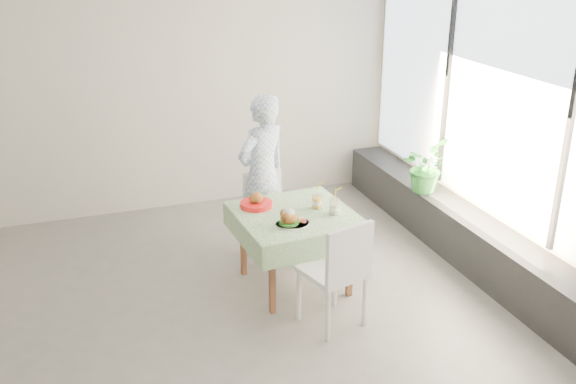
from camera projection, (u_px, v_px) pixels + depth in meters
name	position (u px, v px, depth m)	size (l,w,h in m)	color
floor	(198.00, 312.00, 5.68)	(6.00, 6.00, 0.00)	#62605D
wall_back	(146.00, 95.00, 7.35)	(6.00, 0.02, 2.80)	beige
wall_front	(296.00, 329.00, 2.97)	(6.00, 0.02, 2.80)	beige
wall_right	(501.00, 128.00, 6.09)	(0.02, 5.00, 2.80)	beige
window_pane	(502.00, 103.00, 5.99)	(0.01, 4.80, 2.18)	#D1E0F9
window_ledge	(471.00, 240.00, 6.46)	(0.40, 4.80, 0.50)	black
cafe_table	(295.00, 241.00, 5.97)	(1.10, 1.10, 0.74)	brown
chair_far	(269.00, 232.00, 6.60)	(0.44, 0.44, 0.87)	white
chair_near	(333.00, 292.00, 5.41)	(0.57, 0.57, 0.98)	white
diner	(262.00, 175.00, 6.51)	(0.61, 0.40, 1.68)	#87A7D9
main_dish	(290.00, 220.00, 5.60)	(0.31, 0.31, 0.16)	white
juice_cup_orange	(317.00, 201.00, 5.95)	(0.10, 0.10, 0.29)	white
juice_cup_lemonade	(334.00, 207.00, 5.82)	(0.10, 0.10, 0.29)	white
second_dish	(256.00, 203.00, 5.98)	(0.30, 0.30, 0.14)	red
potted_plant	(424.00, 166.00, 6.94)	(0.51, 0.44, 0.57)	#27752D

